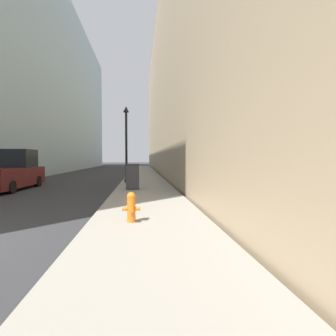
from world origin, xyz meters
name	(u,v)px	position (x,y,z in m)	size (l,w,h in m)	color
sidewalk_right	(144,177)	(5.05, 18.00, 0.07)	(3.07, 60.00, 0.14)	gray
building_left_glass	(6,75)	(-10.02, 26.00, 10.94)	(12.00, 60.00, 21.89)	#99B7C6
building_right_stone	(207,93)	(12.68, 26.00, 9.43)	(12.00, 60.00, 18.87)	tan
fire_hydrant	(131,206)	(4.59, 1.46, 0.53)	(0.44, 0.33, 0.74)	orange
trash_bin	(133,176)	(4.40, 8.31, 0.80)	(0.68, 0.61, 1.28)	#3D3D42
lamppost	(126,139)	(3.89, 12.07, 2.93)	(0.38, 0.38, 4.88)	black
pickup_truck	(10,173)	(-2.30, 10.12, 0.90)	(2.03, 5.28, 2.21)	#561919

